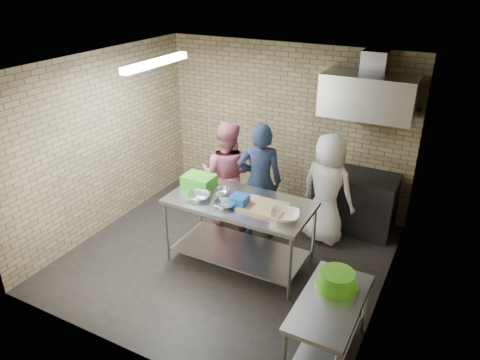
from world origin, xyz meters
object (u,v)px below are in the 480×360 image
at_px(stove, 355,201).
at_px(man_navy, 260,182).
at_px(prep_table, 240,232).
at_px(woman_white, 327,189).
at_px(side_counter, 328,329).
at_px(woman_pink, 227,175).
at_px(bottle_green, 403,103).
at_px(blue_tub, 239,201).
at_px(bottle_red, 375,98).
at_px(green_basin, 337,279).
at_px(green_crate, 199,181).

xyz_separation_m(stove, man_navy, (-1.21, -0.92, 0.45)).
bearing_deg(prep_table, man_navy, 94.96).
bearing_deg(woman_white, side_counter, 121.49).
height_order(man_navy, woman_pink, man_navy).
height_order(stove, woman_pink, woman_pink).
xyz_separation_m(side_counter, woman_pink, (-2.27, 1.94, 0.47)).
height_order(bottle_green, woman_pink, bottle_green).
bearing_deg(blue_tub, bottle_green, 52.44).
relative_size(stove, man_navy, 0.66).
bearing_deg(bottle_green, woman_white, -133.69).
distance_m(side_counter, woman_pink, 3.02).
distance_m(woman_pink, woman_white, 1.54).
distance_m(bottle_green, woman_pink, 2.76).
bearing_deg(bottle_red, woman_white, -114.01).
xyz_separation_m(green_basin, bottle_green, (0.02, 2.74, 1.18)).
height_order(green_basin, woman_pink, woman_pink).
xyz_separation_m(side_counter, woman_white, (-0.75, 2.21, 0.46)).
xyz_separation_m(prep_table, side_counter, (1.59, -1.08, -0.10)).
distance_m(green_crate, blue_tub, 0.78).
distance_m(prep_table, green_crate, 0.91).
bearing_deg(green_crate, stove, 40.00).
relative_size(woman_pink, woman_white, 1.01).
bearing_deg(man_navy, green_basin, 111.67).
relative_size(prep_table, bottle_red, 10.63).
distance_m(green_basin, man_navy, 2.28).
bearing_deg(bottle_green, bottle_red, 180.00).
bearing_deg(blue_tub, woman_white, 57.00).
relative_size(green_crate, green_basin, 0.92).
height_order(stove, woman_white, woman_white).
relative_size(green_crate, woman_white, 0.25).
height_order(stove, green_crate, green_crate).
height_order(bottle_red, bottle_green, bottle_red).
xyz_separation_m(bottle_red, man_navy, (-1.26, -1.16, -1.13)).
relative_size(prep_table, green_basin, 4.16).
distance_m(man_navy, woman_white, 0.98).
distance_m(green_basin, bottle_red, 3.01).
height_order(green_crate, woman_pink, woman_pink).
height_order(side_counter, woman_pink, woman_pink).
distance_m(bottle_red, man_navy, 2.05).
relative_size(blue_tub, man_navy, 0.12).
height_order(blue_tub, bottle_green, bottle_green).
distance_m(side_counter, bottle_green, 3.41).
xyz_separation_m(prep_table, man_navy, (-0.07, 0.75, 0.42)).
bearing_deg(woman_white, woman_pink, 22.57).
relative_size(blue_tub, green_basin, 0.46).
height_order(bottle_green, woman_white, bottle_green).
distance_m(blue_tub, green_basin, 1.70).
distance_m(prep_table, blue_tub, 0.56).
height_order(bottle_red, woman_pink, bottle_red).
bearing_deg(stove, woman_white, -118.81).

